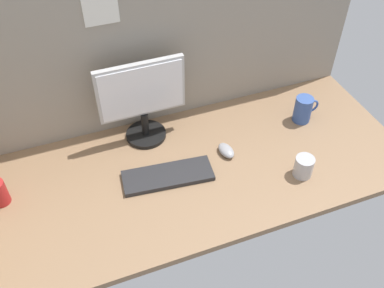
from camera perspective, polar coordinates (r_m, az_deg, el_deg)
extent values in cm
cube|color=#8C6B4C|center=(184.12, 0.58, -3.01)|extent=(180.00, 80.00, 3.00)
cube|color=gray|center=(185.98, -3.62, 13.76)|extent=(180.00, 5.00, 79.19)
cube|color=white|center=(169.73, -12.01, 17.15)|extent=(13.34, 0.40, 13.21)
cylinder|color=black|center=(195.97, -6.08, 1.28)|extent=(18.00, 18.00, 1.80)
cylinder|color=black|center=(191.68, -6.23, 2.68)|extent=(3.20, 3.20, 11.00)
cube|color=#B7B7B7|center=(180.98, -6.76, 7.18)|extent=(37.61, 2.40, 25.39)
cube|color=white|center=(179.88, -6.63, 6.94)|extent=(35.21, 0.60, 22.99)
cube|color=#262628|center=(177.62, -3.22, -4.20)|extent=(38.22, 17.06, 2.00)
ellipsoid|color=#99999E|center=(186.90, 4.54, -0.86)|extent=(6.67, 10.18, 3.40)
cylinder|color=#38569E|center=(206.06, 14.44, 4.45)|extent=(8.11, 8.11, 12.67)
torus|color=#38569E|center=(208.12, 15.60, 4.86)|extent=(6.57, 1.00, 6.57)
cylinder|color=#B2B2B7|center=(181.68, 14.54, -2.91)|extent=(7.83, 7.83, 9.13)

